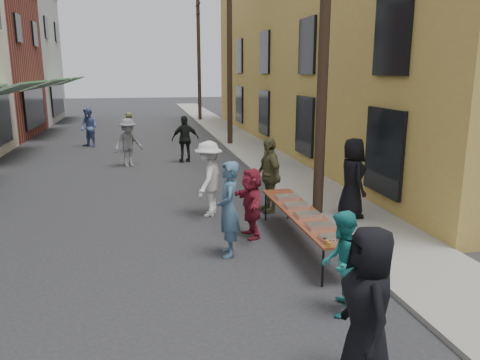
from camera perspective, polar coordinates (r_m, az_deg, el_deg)
name	(u,v)px	position (r m, az deg, el deg)	size (l,w,h in m)	color
ground	(149,281)	(8.59, -11.04, -11.99)	(120.00, 120.00, 0.00)	#28282B
sidewalk	(244,144)	(23.60, 0.45, 4.45)	(2.20, 60.00, 0.10)	gray
building_ochre	(371,42)	(24.50, 15.66, 15.91)	(10.00, 28.00, 10.00)	gold
utility_pole_near	(324,32)	(11.65, 10.25, 17.31)	(0.26, 0.26, 9.00)	#2D2116
utility_pole_mid	(230,52)	(23.21, -1.28, 15.32)	(0.26, 0.26, 9.00)	#2D2116
utility_pole_far	(199,59)	(35.07, -5.03, 14.53)	(0.26, 0.26, 9.00)	#2D2116
serving_table	(303,214)	(9.82, 7.66, -4.15)	(0.70, 4.00, 0.75)	#612F17
catering_tray_sausage	(335,238)	(8.34, 11.46, -6.89)	(0.50, 0.33, 0.08)	maroon
catering_tray_foil_b	(321,226)	(8.91, 9.81, -5.52)	(0.50, 0.33, 0.08)	#B2B2B7
catering_tray_buns	(308,215)	(9.53, 8.27, -4.22)	(0.50, 0.33, 0.08)	tan
catering_tray_foil_d	(297,205)	(10.16, 6.92, -3.08)	(0.50, 0.33, 0.08)	#B2B2B7
catering_tray_buns_end	(287,197)	(10.80, 5.73, -2.07)	(0.50, 0.33, 0.08)	tan
condiment_jar_a	(329,245)	(8.00, 10.85, -7.74)	(0.07, 0.07, 0.08)	#A57F26
condiment_jar_b	(327,243)	(8.09, 10.57, -7.50)	(0.07, 0.07, 0.08)	#A57F26
condiment_jar_c	(325,240)	(8.18, 10.31, -7.27)	(0.07, 0.07, 0.08)	#A57F26
cup_stack	(352,241)	(8.20, 13.45, -7.20)	(0.08, 0.08, 0.12)	tan
guest_front_a	(368,309)	(5.68, 15.33, -14.95)	(0.96, 0.62, 1.96)	black
guest_front_b	(228,209)	(9.22, -1.42, -3.59)	(0.70, 0.46, 1.92)	#41667F
guest_front_c	(342,263)	(7.27, 12.28, -9.89)	(0.78, 0.61, 1.61)	teal
guest_front_d	(209,179)	(11.83, -3.83, 0.15)	(1.24, 0.71, 1.92)	silver
guest_front_e	(269,175)	(12.15, 3.57, 0.59)	(1.15, 0.48, 1.96)	brown
guest_queue_back	(251,203)	(10.32, 1.39, -2.79)	(1.45, 0.46, 1.56)	maroon
server	(352,178)	(11.68, 13.53, 0.24)	(0.96, 0.62, 1.95)	black
passerby_left	(128,143)	(18.54, -13.46, 4.45)	(1.20, 0.69, 1.86)	slate
passerby_mid	(185,139)	(19.03, -6.69, 4.99)	(1.11, 0.46, 1.89)	black
passerby_right	(129,132)	(22.00, -13.41, 5.69)	(0.66, 0.43, 1.80)	#5B6138
passerby_far	(89,128)	(23.96, -17.94, 6.10)	(0.92, 0.71, 1.89)	#5668A7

